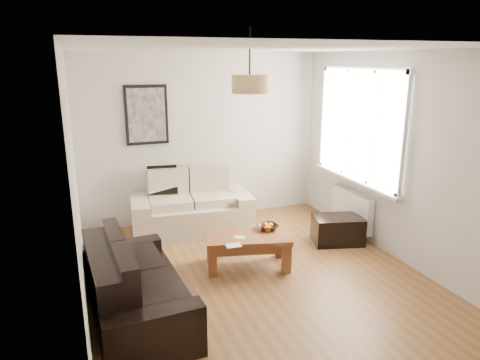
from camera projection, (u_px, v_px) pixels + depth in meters
name	position (u px, v px, depth m)	size (l,w,h in m)	color
floor	(258.00, 279.00, 5.18)	(4.50, 4.50, 0.00)	brown
ceiling	(261.00, 48.00, 4.49)	(3.80, 4.50, 0.00)	white
wall_back	(203.00, 138.00, 6.86)	(3.80, 0.04, 2.60)	silver
wall_front	(398.00, 254.00, 2.81)	(3.80, 0.04, 2.60)	silver
wall_left	(76.00, 189.00, 4.19)	(0.04, 4.50, 2.60)	silver
wall_right	(400.00, 158.00, 5.48)	(0.04, 4.50, 2.60)	silver
window_bay	(360.00, 126.00, 6.11)	(0.14, 1.90, 1.60)	white
radiator	(352.00, 209.00, 6.42)	(0.10, 0.90, 0.52)	white
poster	(147.00, 115.00, 6.44)	(0.62, 0.04, 0.87)	black
pendant_shade	(250.00, 84.00, 4.86)	(0.40, 0.40, 0.20)	tan
loveseat_cream	(191.00, 202.00, 6.56)	(1.74, 0.95, 0.87)	beige
sofa_leather	(136.00, 282.00, 4.33)	(1.75, 0.85, 0.76)	black
coffee_table	(248.00, 251.00, 5.44)	(1.02, 0.56, 0.42)	brown
ottoman	(338.00, 230.00, 6.15)	(0.67, 0.43, 0.38)	black
cushion_left	(162.00, 180.00, 6.53)	(0.43, 0.13, 0.43)	black
cushion_right	(210.00, 177.00, 6.79)	(0.37, 0.11, 0.37)	black
fruit_bowl	(268.00, 227.00, 5.56)	(0.25, 0.25, 0.06)	black
orange_a	(268.00, 228.00, 5.48)	(0.09, 0.09, 0.09)	orange
orange_b	(270.00, 225.00, 5.60)	(0.06, 0.06, 0.06)	orange
orange_c	(265.00, 226.00, 5.58)	(0.09, 0.09, 0.09)	#F35B14
papers	(234.00, 245.00, 5.08)	(0.18, 0.12, 0.01)	silver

